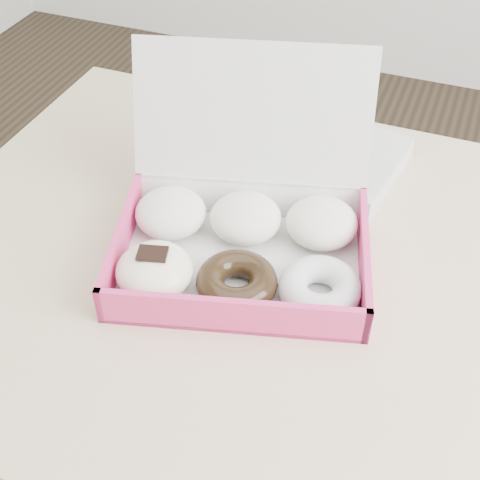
% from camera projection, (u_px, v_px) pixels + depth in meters
% --- Properties ---
extents(table, '(1.20, 0.80, 0.75)m').
position_uv_depth(table, '(327.00, 317.00, 0.95)').
color(table, '#D3B78B').
rests_on(table, ground).
extents(donut_box, '(0.40, 0.39, 0.24)m').
position_uv_depth(donut_box, '(240.00, 233.00, 0.90)').
color(donut_box, silver).
rests_on(donut_box, table).
extents(newspapers, '(0.27, 0.23, 0.04)m').
position_uv_depth(newspapers, '(320.00, 157.00, 1.07)').
color(newspapers, white).
rests_on(newspapers, table).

